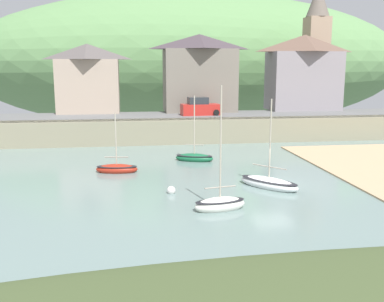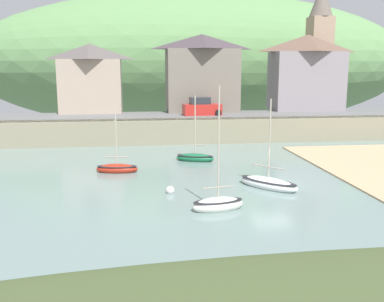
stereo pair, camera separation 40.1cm
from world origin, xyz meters
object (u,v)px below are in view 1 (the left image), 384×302
object	(u,v)px
waterfront_building_right	(304,72)
mooring_buoy	(171,190)
waterfront_building_left	(88,78)
motorboat_with_cabin	(117,169)
church_with_spire	(316,44)
waterfront_building_centre	(199,73)
rowboat_small_beached	(194,157)
parked_car_near_slipway	(200,108)
dinghy_open_wooden	(220,204)
sailboat_tall_mast	(269,183)

from	to	relation	value
waterfront_building_right	mooring_buoy	world-z (taller)	waterfront_building_right
waterfront_building_left	motorboat_with_cabin	xyz separation A→B (m)	(3.58, -20.19, -6.08)
church_with_spire	motorboat_with_cabin	distance (m)	36.37
waterfront_building_left	waterfront_building_centre	bearing A→B (deg)	0.00
waterfront_building_left	church_with_spire	world-z (taller)	church_with_spire
rowboat_small_beached	parked_car_near_slipway	distance (m)	13.04
waterfront_building_centre	motorboat_with_cabin	xyz separation A→B (m)	(-9.23, -20.19, -6.65)
waterfront_building_left	rowboat_small_beached	xyz separation A→B (m)	(9.76, -16.98, -6.07)
waterfront_building_left	parked_car_near_slipway	bearing A→B (deg)	-20.33
waterfront_building_left	dinghy_open_wooden	world-z (taller)	waterfront_building_left
waterfront_building_centre	motorboat_with_cabin	size ratio (longest dim) A/B	1.98
motorboat_with_cabin	mooring_buoy	distance (m)	6.90
church_with_spire	parked_car_near_slipway	world-z (taller)	church_with_spire
church_with_spire	rowboat_small_beached	world-z (taller)	church_with_spire
church_with_spire	motorboat_with_cabin	bearing A→B (deg)	-136.14
waterfront_building_centre	waterfront_building_right	world-z (taller)	waterfront_building_right
dinghy_open_wooden	mooring_buoy	distance (m)	4.23
sailboat_tall_mast	motorboat_with_cabin	bearing A→B (deg)	-160.54
waterfront_building_right	parked_car_near_slipway	distance (m)	14.70
waterfront_building_centre	dinghy_open_wooden	size ratio (longest dim) A/B	1.30
waterfront_building_centre	waterfront_building_right	bearing A→B (deg)	0.00
waterfront_building_centre	sailboat_tall_mast	distance (m)	26.59
waterfront_building_left	mooring_buoy	bearing A→B (deg)	-75.01
sailboat_tall_mast	dinghy_open_wooden	distance (m)	5.62
church_with_spire	mooring_buoy	world-z (taller)	church_with_spire
waterfront_building_right	motorboat_with_cabin	world-z (taller)	waterfront_building_right
waterfront_building_left	mooring_buoy	size ratio (longest dim) A/B	14.49
waterfront_building_right	waterfront_building_centre	bearing A→B (deg)	180.00
waterfront_building_left	dinghy_open_wooden	distance (m)	31.72
dinghy_open_wooden	waterfront_building_centre	bearing A→B (deg)	72.40
waterfront_building_centre	mooring_buoy	world-z (taller)	waterfront_building_centre
waterfront_building_centre	motorboat_with_cabin	world-z (taller)	waterfront_building_centre
waterfront_building_centre	church_with_spire	distance (m)	16.81
church_with_spire	parked_car_near_slipway	bearing A→B (deg)	-152.90
church_with_spire	mooring_buoy	distance (m)	38.59
waterfront_building_centre	waterfront_building_left	bearing A→B (deg)	180.00
church_with_spire	sailboat_tall_mast	world-z (taller)	church_with_spire
sailboat_tall_mast	motorboat_with_cabin	world-z (taller)	sailboat_tall_mast
parked_car_near_slipway	mooring_buoy	world-z (taller)	parked_car_near_slipway
waterfront_building_right	waterfront_building_left	bearing A→B (deg)	180.00
waterfront_building_left	rowboat_small_beached	bearing A→B (deg)	-60.10
sailboat_tall_mast	dinghy_open_wooden	size ratio (longest dim) A/B	0.85
parked_car_near_slipway	mooring_buoy	distance (m)	22.48
waterfront_building_left	church_with_spire	distance (m)	29.32
rowboat_small_beached	waterfront_building_centre	bearing A→B (deg)	100.66
church_with_spire	dinghy_open_wooden	world-z (taller)	church_with_spire
waterfront_building_centre	church_with_spire	xyz separation A→B (m)	(15.94, 4.00, 3.54)
waterfront_building_centre	mooring_buoy	bearing A→B (deg)	-102.49
waterfront_building_right	church_with_spire	xyz separation A→B (m)	(3.13, 4.00, 3.49)
motorboat_with_cabin	sailboat_tall_mast	bearing A→B (deg)	-21.65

